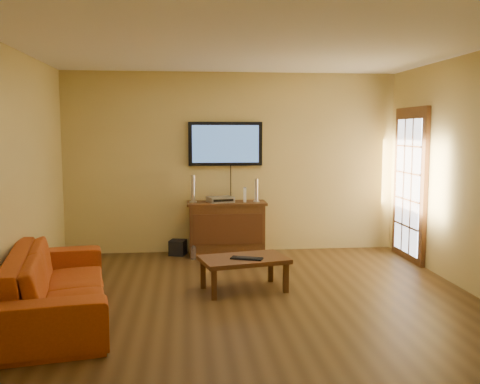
{
  "coord_description": "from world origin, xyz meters",
  "views": [
    {
      "loc": [
        -0.7,
        -5.54,
        1.82
      ],
      "look_at": [
        -0.05,
        0.8,
        1.1
      ],
      "focal_mm": 40.0,
      "sensor_mm": 36.0,
      "label": 1
    }
  ],
  "objects": [
    {
      "name": "ground_plane",
      "position": [
        0.0,
        0.0,
        0.0
      ],
      "size": [
        5.0,
        5.0,
        0.0
      ],
      "primitive_type": "plane",
      "color": "#3C2810",
      "rests_on": "ground"
    },
    {
      "name": "room_walls",
      "position": [
        0.0,
        0.62,
        1.69
      ],
      "size": [
        5.0,
        5.0,
        5.0
      ],
      "color": "tan",
      "rests_on": "ground"
    },
    {
      "name": "french_door",
      "position": [
        2.46,
        1.7,
        1.05
      ],
      "size": [
        0.07,
        1.02,
        2.22
      ],
      "color": "#44250F",
      "rests_on": "ground"
    },
    {
      "name": "media_console",
      "position": [
        -0.1,
        2.27,
        0.4
      ],
      "size": [
        1.17,
        0.45,
        0.79
      ],
      "color": "#44250F",
      "rests_on": "ground"
    },
    {
      "name": "television",
      "position": [
        -0.1,
        2.45,
        1.64
      ],
      "size": [
        1.1,
        0.08,
        0.65
      ],
      "color": "black",
      "rests_on": "ground"
    },
    {
      "name": "coffee_table",
      "position": [
        -0.04,
        0.43,
        0.33
      ],
      "size": [
        1.08,
        0.78,
        0.39
      ],
      "color": "#44250F",
      "rests_on": "ground"
    },
    {
      "name": "sofa",
      "position": [
        -1.97,
        -0.27,
        0.45
      ],
      "size": [
        1.06,
        2.36,
        0.89
      ],
      "primitive_type": "imported",
      "rotation": [
        0.0,
        0.0,
        1.75
      ],
      "color": "#A74212",
      "rests_on": "ground"
    },
    {
      "name": "speaker_left",
      "position": [
        -0.59,
        2.29,
        0.97
      ],
      "size": [
        0.11,
        0.11,
        0.4
      ],
      "color": "silver",
      "rests_on": "media_console"
    },
    {
      "name": "speaker_right",
      "position": [
        0.34,
        2.26,
        0.94
      ],
      "size": [
        0.09,
        0.09,
        0.34
      ],
      "color": "silver",
      "rests_on": "media_console"
    },
    {
      "name": "av_receiver",
      "position": [
        -0.2,
        2.26,
        0.83
      ],
      "size": [
        0.42,
        0.36,
        0.08
      ],
      "primitive_type": "cube",
      "rotation": [
        0.0,
        0.0,
        0.31
      ],
      "color": "silver",
      "rests_on": "media_console"
    },
    {
      "name": "game_console",
      "position": [
        0.17,
        2.26,
        0.89
      ],
      "size": [
        0.06,
        0.16,
        0.21
      ],
      "primitive_type": "cube",
      "rotation": [
        0.0,
        0.0,
        -0.13
      ],
      "color": "white",
      "rests_on": "media_console"
    },
    {
      "name": "subwoofer",
      "position": [
        -0.83,
        2.29,
        0.11
      ],
      "size": [
        0.28,
        0.28,
        0.22
      ],
      "primitive_type": "cube",
      "rotation": [
        0.0,
        0.0,
        -0.28
      ],
      "color": "black",
      "rests_on": "ground"
    },
    {
      "name": "bottle",
      "position": [
        -0.6,
        1.98,
        0.1
      ],
      "size": [
        0.07,
        0.07,
        0.21
      ],
      "color": "white",
      "rests_on": "ground"
    },
    {
      "name": "keyboard",
      "position": [
        -0.02,
        0.35,
        0.4
      ],
      "size": [
        0.38,
        0.25,
        0.02
      ],
      "color": "black",
      "rests_on": "coffee_table"
    }
  ]
}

